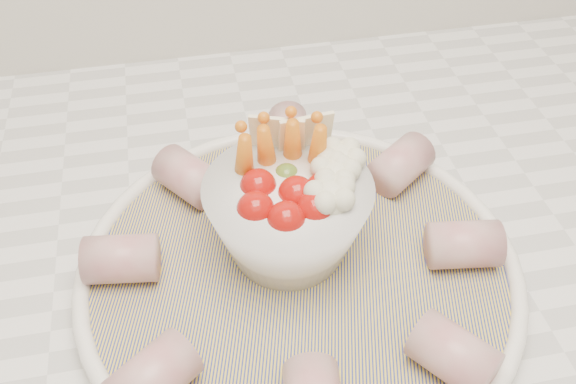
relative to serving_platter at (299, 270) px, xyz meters
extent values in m
cube|color=white|center=(-0.06, 0.02, -0.03)|extent=(2.04, 0.62, 0.04)
cylinder|color=navy|center=(0.00, 0.00, 0.00)|extent=(0.39, 0.39, 0.01)
torus|color=white|center=(0.00, 0.00, 0.00)|extent=(0.32, 0.32, 0.01)
sphere|color=#A8100A|center=(-0.03, 0.00, 0.06)|extent=(0.03, 0.03, 0.03)
sphere|color=#A8100A|center=(-0.01, -0.01, 0.06)|extent=(0.03, 0.03, 0.03)
sphere|color=#A8100A|center=(0.01, 0.00, 0.06)|extent=(0.03, 0.03, 0.03)
sphere|color=#A8100A|center=(-0.02, 0.03, 0.06)|extent=(0.03, 0.03, 0.03)
sphere|color=#A8100A|center=(0.00, 0.01, 0.06)|extent=(0.03, 0.03, 0.03)
sphere|color=#A8100A|center=(0.02, 0.01, 0.06)|extent=(0.03, 0.03, 0.03)
sphere|color=#527426|center=(0.00, 0.04, 0.06)|extent=(0.02, 0.02, 0.02)
cone|color=orange|center=(-0.01, 0.05, 0.07)|extent=(0.03, 0.03, 0.06)
cone|color=orange|center=(0.01, 0.05, 0.07)|extent=(0.02, 0.03, 0.06)
cone|color=orange|center=(0.02, 0.04, 0.07)|extent=(0.02, 0.03, 0.06)
cone|color=orange|center=(-0.03, 0.04, 0.07)|extent=(0.02, 0.03, 0.06)
sphere|color=#E9E7CA|center=(0.03, 0.02, 0.07)|extent=(0.03, 0.03, 0.03)
sphere|color=#E9E7CA|center=(0.02, 0.00, 0.07)|extent=(0.03, 0.03, 0.03)
sphere|color=#E9E7CA|center=(0.04, 0.04, 0.07)|extent=(0.03, 0.03, 0.03)
cube|color=#F7EBC0|center=(0.00, 0.06, 0.07)|extent=(0.04, 0.02, 0.04)
cube|color=#F7EBC0|center=(0.02, 0.06, 0.07)|extent=(0.04, 0.01, 0.04)
cylinder|color=#A84C54|center=(0.12, -0.02, 0.02)|extent=(0.05, 0.04, 0.03)
cylinder|color=#A84C54|center=(0.10, 0.07, 0.02)|extent=(0.06, 0.06, 0.03)
cylinder|color=#A84C54|center=(0.02, 0.13, 0.02)|extent=(0.04, 0.05, 0.03)
cylinder|color=#A84C54|center=(-0.07, 0.09, 0.02)|extent=(0.06, 0.06, 0.03)
cylinder|color=#A84C54|center=(-0.12, 0.02, 0.02)|extent=(0.05, 0.04, 0.03)
cylinder|color=#A84C54|center=(-0.11, -0.08, 0.02)|extent=(0.06, 0.06, 0.03)
cylinder|color=#A84C54|center=(0.07, -0.10, 0.02)|extent=(0.06, 0.06, 0.03)
camera|label=1|loc=(-0.07, -0.29, 0.36)|focal=40.00mm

